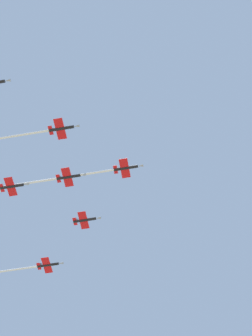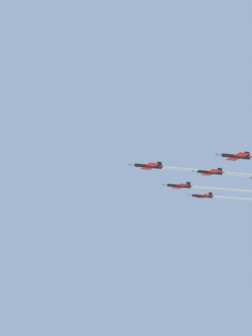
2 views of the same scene
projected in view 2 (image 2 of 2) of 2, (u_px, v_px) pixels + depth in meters
jet_lead at (193, 170)px, 163.44m from camera, size 27.81×50.20×2.36m
jet_port_inner at (235, 156)px, 146.39m from camera, size 8.59×10.91×2.36m
jet_starboard_inner at (211, 188)px, 186.80m from camera, size 24.97×44.86×2.36m
jet_center_rear at (240, 199)px, 213.06m from camera, size 30.20×54.70×2.36m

